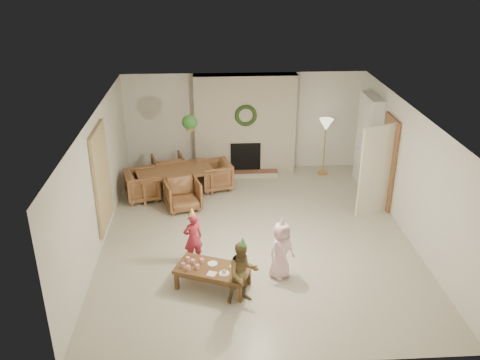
{
  "coord_description": "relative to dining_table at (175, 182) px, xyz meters",
  "views": [
    {
      "loc": [
        -0.85,
        -8.87,
        5.27
      ],
      "look_at": [
        -0.3,
        0.4,
        1.05
      ],
      "focal_mm": 38.41,
      "sensor_mm": 36.0,
      "label": 1
    }
  ],
  "objects": [
    {
      "name": "dining_table",
      "position": [
        0.0,
        0.0,
        0.0
      ],
      "size": [
        1.93,
        1.4,
        0.61
      ],
      "primitive_type": "imported",
      "rotation": [
        0.0,
        0.0,
        0.27
      ],
      "color": "brown",
      "rests_on": "floor"
    },
    {
      "name": "coffee_table_apron",
      "position": [
        0.83,
        -3.65,
        -0.02
      ],
      "size": [
        1.25,
        0.9,
        0.08
      ],
      "primitive_type": "cube",
      "rotation": [
        0.0,
        0.0,
        -0.38
      ],
      "color": "brown",
      "rests_on": "floor"
    },
    {
      "name": "bookshelf_shelf_d",
      "position": [
        4.53,
        0.29,
        1.35
      ],
      "size": [
        0.3,
        0.92,
        0.03
      ],
      "primitive_type": "cube",
      "color": "white",
      "rests_on": "bookshelf_carcass"
    },
    {
      "name": "door_leaf",
      "position": [
        4.29,
        -1.19,
        0.7
      ],
      "size": [
        0.77,
        0.32,
        2.0
      ],
      "primitive_type": "cube",
      "rotation": [
        0.0,
        0.0,
        -1.22
      ],
      "color": "beige",
      "rests_on": "floor"
    },
    {
      "name": "coffee_leg_fr",
      "position": [
        1.26,
        -4.09,
        -0.14
      ],
      "size": [
        0.09,
        0.09,
        0.32
      ],
      "primitive_type": "cube",
      "rotation": [
        0.0,
        0.0,
        -0.38
      ],
      "color": "brown",
      "rests_on": "floor"
    },
    {
      "name": "fireplace_mass",
      "position": [
        1.71,
        1.29,
        0.95
      ],
      "size": [
        2.5,
        0.4,
        2.5
      ],
      "primitive_type": "cube",
      "color": "#5C1A18",
      "rests_on": "floor"
    },
    {
      "name": "books_row_lower",
      "position": [
        4.51,
        0.14,
        0.29
      ],
      "size": [
        0.2,
        0.4,
        0.24
      ],
      "primitive_type": "cube",
      "color": "maroon",
      "rests_on": "bookshelf_shelf_a"
    },
    {
      "name": "dining_chair_near",
      "position": [
        0.2,
        -0.73,
        0.03
      ],
      "size": [
        0.89,
        0.91,
        0.67
      ],
      "primitive_type": "imported",
      "rotation": [
        0.0,
        0.0,
        0.27
      ],
      "color": "brown",
      "rests_on": "floor"
    },
    {
      "name": "books_row_mid",
      "position": [
        4.51,
        0.34,
        0.69
      ],
      "size": [
        0.2,
        0.44,
        0.24
      ],
      "primitive_type": "cube",
      "color": "#235A80",
      "rests_on": "bookshelf_shelf_b"
    },
    {
      "name": "hanging_plant_foliage",
      "position": [
        0.41,
        -0.51,
        1.62
      ],
      "size": [
        0.32,
        0.32,
        0.32
      ],
      "primitive_type": "sphere",
      "color": "#1B4617",
      "rests_on": "hanging_plant_pot"
    },
    {
      "name": "cup_c",
      "position": [
        0.43,
        -3.7,
        0.12
      ],
      "size": [
        0.09,
        0.09,
        0.09
      ],
      "primitive_type": "cylinder",
      "rotation": [
        0.0,
        0.0,
        -0.38
      ],
      "color": "white",
      "rests_on": "coffee_table_top"
    },
    {
      "name": "napkin_right",
      "position": [
        1.2,
        -3.62,
        0.08
      ],
      "size": [
        0.18,
        0.18,
        0.01
      ],
      "primitive_type": "cube",
      "rotation": [
        0.0,
        0.0,
        -0.38
      ],
      "color": "#FFBBCB",
      "rests_on": "coffee_table_top"
    },
    {
      "name": "dining_chair_right",
      "position": [
        0.92,
        0.26,
        0.03
      ],
      "size": [
        0.91,
        0.89,
        0.67
      ],
      "primitive_type": "imported",
      "rotation": [
        0.0,
        0.0,
        -1.3
      ],
      "color": "brown",
      "rests_on": "floor"
    },
    {
      "name": "dining_chair_far",
      "position": [
        -0.2,
        0.73,
        0.03
      ],
      "size": [
        0.89,
        0.91,
        0.67
      ],
      "primitive_type": "imported",
      "rotation": [
        0.0,
        0.0,
        3.41
      ],
      "color": "brown",
      "rests_on": "floor"
    },
    {
      "name": "party_hat_plaid",
      "position": [
        1.31,
        -4.07,
        0.81
      ],
      "size": [
        0.14,
        0.14,
        0.18
      ],
      "primitive_type": "cone",
      "rotation": [
        0.0,
        0.0,
        -0.14
      ],
      "color": "green",
      "rests_on": "child_plaid"
    },
    {
      "name": "child_red",
      "position": [
        0.49,
        -2.88,
        0.19
      ],
      "size": [
        0.42,
        0.36,
        0.99
      ],
      "primitive_type": "imported",
      "rotation": [
        0.0,
        0.0,
        3.53
      ],
      "color": "#A32333",
      "rests_on": "floor"
    },
    {
      "name": "cup_d",
      "position": [
        0.5,
        -3.52,
        0.12
      ],
      "size": [
        0.09,
        0.09,
        0.09
      ],
      "primitive_type": "cylinder",
      "rotation": [
        0.0,
        0.0,
        -0.38
      ],
      "color": "white",
      "rests_on": "coffee_table_top"
    },
    {
      "name": "coffee_table_top",
      "position": [
        0.83,
        -3.65,
        0.04
      ],
      "size": [
        1.37,
        1.02,
        0.06
      ],
      "primitive_type": "cube",
      "rotation": [
        0.0,
        0.0,
        -0.38
      ],
      "color": "brown",
      "rests_on": "floor"
    },
    {
      "name": "bookshelf_shelf_a",
      "position": [
        4.53,
        0.29,
        0.15
      ],
      "size": [
        0.3,
        0.92,
        0.03
      ],
      "primitive_type": "cube",
      "color": "white",
      "rests_on": "bookshelf_carcass"
    },
    {
      "name": "food_scoop",
      "position": [
        1.02,
        -3.83,
        0.11
      ],
      "size": [
        0.09,
        0.09,
        0.07
      ],
      "primitive_type": "sphere",
      "rotation": [
        0.0,
        0.0,
        -0.38
      ],
      "color": "tan",
      "rests_on": "plate_b"
    },
    {
      "name": "plate_c",
      "position": [
        1.26,
        -3.72,
        0.08
      ],
      "size": [
        0.22,
        0.22,
        0.01
      ],
      "primitive_type": "cylinder",
      "rotation": [
        0.0,
        0.0,
        -0.38
      ],
      "color": "white",
      "rests_on": "coffee_table_top"
    },
    {
      "name": "floor_lamp_base",
      "position": [
        3.68,
        0.99,
        -0.29
      ],
      "size": [
        0.27,
        0.27,
        0.03
      ],
      "primitive_type": "cylinder",
      "color": "gold",
      "rests_on": "floor"
    },
    {
      "name": "floor_lamp_shade",
      "position": [
        3.68,
        0.99,
        1.0
      ],
      "size": [
        0.35,
        0.35,
        0.29
      ],
      "primitive_type": "cone",
      "rotation": [
        3.14,
        0.0,
        0.0
      ],
      "color": "beige",
      "rests_on": "floor_lamp_post"
    },
    {
      "name": "curtain_panel",
      "position": [
        -1.25,
        -1.81,
        0.95
      ],
      "size": [
        0.06,
        1.2,
        2.0
      ],
      "primitive_type": "cube",
      "color": "#C6BC8C",
      "rests_on": "wall_left"
    },
    {
      "name": "wall_front",
      "position": [
        1.71,
        -5.51,
        0.95
      ],
      "size": [
        7.0,
        0.0,
        7.0
      ],
      "primitive_type": "plane",
      "rotation": [
        -1.57,
        0.0,
        0.0
      ],
      "color": "silver",
      "rests_on": "floor"
    },
    {
      "name": "coffee_leg_fl",
      "position": [
        0.22,
        -3.68,
        -0.14
      ],
      "size": [
        0.09,
        0.09,
        0.32
      ],
      "primitive_type": "cube",
      "rotation": [
        0.0,
        0.0,
        -0.38
      ],
      "color": "brown",
      "rests_on": "floor"
    },
    {
      "name": "bookshelf_shelf_b",
      "position": [
        4.53,
        0.29,
        0.55
      ],
      "size": [
        0.3,
        0.92,
        0.03
      ],
      "primitive_type": "cube",
      "color": "white",
      "rests_on": "bookshelf_carcass"
    },
    {
      "name": "hanging_plant_cord",
      "position": [
        0.41,
        -0.51,
        1.85
      ],
      "size": [
        0.01,
        0.01,
        0.7
      ],
      "primitive_type": "cylinder",
      "color": "tan",
      "rests_on": "ceiling"
    },
    {
      "name": "child_plaid",
      "position": [
        1.31,
        -4.07,
        0.24
      ],
      "size": [
        0.6,
        0.51,
        1.08
      ],
      "primitive_type": "imported",
      "rotation": [
        0.0,
        0.0,
        0.21
      ],
      "color": "brown",
      "rests_on": "floor"
    },
    {
      "name": "cup_a",
      "position": [
        0.34,
        -3.61,
        0.12
      ],
      "size": [
        0.09,
        0.09,
        0.09
      ],
      "primitive_type": "cylinder",
      "rotation": [
        0.0,
        0.0,
        -0.38
      ],
      "color": "white",
      "rests_on": "coffee_table_top"
    },
    {
      "name": "hanging_plant_pot",
      "position": [
        0.41,
        -0.51,
        1.5
      ],
      "size": [
        0.16,
        0.16,
        0.12
      ],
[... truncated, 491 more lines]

